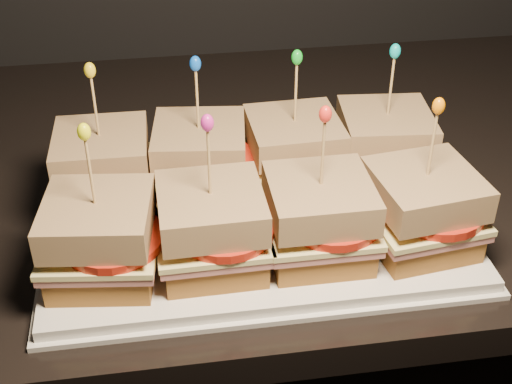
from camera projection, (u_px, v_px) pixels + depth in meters
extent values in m
cube|color=white|center=(256.00, 227.00, 0.78)|extent=(0.45, 0.28, 0.02)
cube|color=white|center=(256.00, 231.00, 0.78)|extent=(0.46, 0.29, 0.01)
cube|color=#623712|center=(107.00, 190.00, 0.80)|extent=(0.10, 0.10, 0.03)
cube|color=#C3696B|center=(105.00, 177.00, 0.79)|extent=(0.11, 0.11, 0.01)
cube|color=#F0E793|center=(104.00, 171.00, 0.79)|extent=(0.11, 0.11, 0.01)
cylinder|color=red|center=(114.00, 168.00, 0.78)|extent=(0.10, 0.10, 0.01)
cube|color=#5C3412|center=(101.00, 149.00, 0.77)|extent=(0.10, 0.10, 0.03)
cylinder|color=tan|center=(95.00, 110.00, 0.74)|extent=(0.00, 0.00, 0.09)
ellipsoid|color=yellow|center=(90.00, 70.00, 0.72)|extent=(0.01, 0.01, 0.02)
cube|color=#623712|center=(201.00, 182.00, 0.81)|extent=(0.11, 0.11, 0.03)
cube|color=#C3696B|center=(201.00, 169.00, 0.80)|extent=(0.12, 0.12, 0.01)
cube|color=#F0E793|center=(200.00, 164.00, 0.80)|extent=(0.12, 0.12, 0.01)
cylinder|color=red|center=(211.00, 160.00, 0.79)|extent=(0.10, 0.10, 0.01)
cube|color=#5C3412|center=(199.00, 141.00, 0.78)|extent=(0.11, 0.11, 0.03)
cylinder|color=tan|center=(197.00, 103.00, 0.76)|extent=(0.00, 0.00, 0.09)
ellipsoid|color=blue|center=(195.00, 64.00, 0.73)|extent=(0.01, 0.01, 0.02)
cube|color=#623712|center=(293.00, 174.00, 0.83)|extent=(0.10, 0.10, 0.03)
cube|color=#C3696B|center=(293.00, 161.00, 0.82)|extent=(0.11, 0.11, 0.01)
cube|color=#F0E793|center=(294.00, 156.00, 0.81)|extent=(0.11, 0.11, 0.01)
cylinder|color=red|center=(305.00, 152.00, 0.81)|extent=(0.10, 0.10, 0.01)
cube|color=#5C3412|center=(294.00, 134.00, 0.80)|extent=(0.10, 0.10, 0.03)
cylinder|color=tan|center=(296.00, 96.00, 0.77)|extent=(0.00, 0.00, 0.09)
ellipsoid|color=green|center=(297.00, 57.00, 0.74)|extent=(0.01, 0.01, 0.02)
cube|color=#623712|center=(382.00, 167.00, 0.84)|extent=(0.11, 0.11, 0.03)
cube|color=#C3696B|center=(383.00, 154.00, 0.83)|extent=(0.12, 0.11, 0.01)
cube|color=#F0E793|center=(384.00, 149.00, 0.83)|extent=(0.12, 0.12, 0.01)
cylinder|color=red|center=(396.00, 145.00, 0.82)|extent=(0.10, 0.10, 0.01)
cube|color=#5C3412|center=(386.00, 127.00, 0.81)|extent=(0.11, 0.11, 0.03)
cylinder|color=tan|center=(391.00, 89.00, 0.78)|extent=(0.00, 0.00, 0.09)
ellipsoid|color=#08ADB2|center=(395.00, 51.00, 0.76)|extent=(0.01, 0.01, 0.02)
cube|color=#623712|center=(104.00, 262.00, 0.69)|extent=(0.11, 0.11, 0.03)
cube|color=#C3696B|center=(102.00, 248.00, 0.69)|extent=(0.12, 0.12, 0.01)
cube|color=#F0E793|center=(101.00, 242.00, 0.68)|extent=(0.12, 0.12, 0.01)
cylinder|color=red|center=(113.00, 239.00, 0.67)|extent=(0.10, 0.10, 0.01)
cube|color=#5C3412|center=(97.00, 218.00, 0.66)|extent=(0.11, 0.11, 0.03)
cylinder|color=tan|center=(91.00, 176.00, 0.64)|extent=(0.00, 0.00, 0.09)
ellipsoid|color=yellow|center=(84.00, 132.00, 0.61)|extent=(0.01, 0.01, 0.02)
cube|color=#623712|center=(213.00, 252.00, 0.71)|extent=(0.10, 0.10, 0.03)
cube|color=#C3696B|center=(212.00, 238.00, 0.70)|extent=(0.11, 0.11, 0.01)
cube|color=#F0E793|center=(212.00, 232.00, 0.69)|extent=(0.11, 0.11, 0.01)
cylinder|color=red|center=(225.00, 228.00, 0.69)|extent=(0.10, 0.10, 0.01)
cube|color=#5C3412|center=(211.00, 208.00, 0.68)|extent=(0.10, 0.10, 0.03)
cylinder|color=tan|center=(209.00, 166.00, 0.65)|extent=(0.00, 0.00, 0.09)
ellipsoid|color=#C72292|center=(207.00, 123.00, 0.63)|extent=(0.01, 0.01, 0.02)
cube|color=#623712|center=(317.00, 242.00, 0.72)|extent=(0.10, 0.10, 0.03)
cube|color=#C3696B|center=(318.00, 228.00, 0.71)|extent=(0.11, 0.10, 0.01)
cube|color=#F0E793|center=(319.00, 222.00, 0.71)|extent=(0.11, 0.11, 0.01)
cylinder|color=red|center=(332.00, 219.00, 0.70)|extent=(0.10, 0.10, 0.01)
cube|color=#5C3412|center=(320.00, 198.00, 0.69)|extent=(0.10, 0.10, 0.03)
cylinder|color=tan|center=(323.00, 157.00, 0.67)|extent=(0.00, 0.00, 0.09)
ellipsoid|color=red|center=(325.00, 114.00, 0.64)|extent=(0.01, 0.01, 0.02)
cube|color=#623712|center=(418.00, 232.00, 0.74)|extent=(0.11, 0.11, 0.03)
cube|color=#C3696B|center=(421.00, 218.00, 0.73)|extent=(0.12, 0.12, 0.01)
cube|color=#F0E793|center=(421.00, 213.00, 0.72)|extent=(0.12, 0.12, 0.01)
cylinder|color=red|center=(436.00, 209.00, 0.71)|extent=(0.10, 0.10, 0.01)
cube|color=#5C3412|center=(425.00, 189.00, 0.70)|extent=(0.11, 0.11, 0.03)
cylinder|color=tan|center=(432.00, 148.00, 0.68)|extent=(0.00, 0.00, 0.09)
ellipsoid|color=orange|center=(439.00, 106.00, 0.65)|extent=(0.01, 0.01, 0.02)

